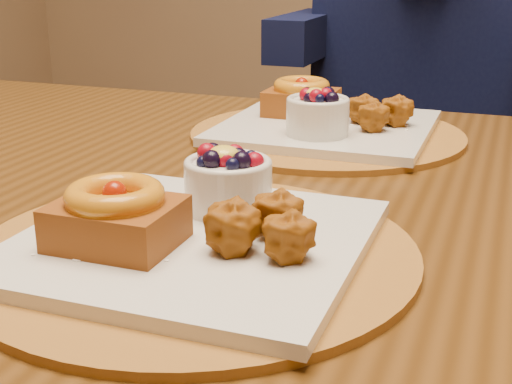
{
  "coord_description": "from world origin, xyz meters",
  "views": [
    {
      "loc": [
        0.26,
        -0.85,
        1.0
      ],
      "look_at": [
        0.06,
        -0.3,
        0.8
      ],
      "focal_mm": 50.0,
      "sensor_mm": 36.0,
      "label": 1
    }
  ],
  "objects_px": {
    "place_setting_near": "(193,231)",
    "chair_far": "(372,159)",
    "place_setting_far": "(325,122)",
    "dining_table": "(276,245)"
  },
  "relations": [
    {
      "from": "place_setting_near",
      "to": "chair_far",
      "type": "distance_m",
      "value": 1.27
    },
    {
      "from": "dining_table",
      "to": "place_setting_far",
      "type": "xyz_separation_m",
      "value": [
        -0.0,
        0.22,
        0.1
      ]
    },
    {
      "from": "chair_far",
      "to": "dining_table",
      "type": "bearing_deg",
      "value": -69.67
    },
    {
      "from": "place_setting_near",
      "to": "place_setting_far",
      "type": "relative_size",
      "value": 1.0
    },
    {
      "from": "place_setting_near",
      "to": "chair_far",
      "type": "xyz_separation_m",
      "value": [
        -0.08,
        1.24,
        -0.28
      ]
    },
    {
      "from": "place_setting_near",
      "to": "chair_far",
      "type": "relative_size",
      "value": 0.42
    },
    {
      "from": "place_setting_near",
      "to": "chair_far",
      "type": "height_order",
      "value": "chair_far"
    },
    {
      "from": "dining_table",
      "to": "chair_far",
      "type": "height_order",
      "value": "chair_far"
    },
    {
      "from": "place_setting_far",
      "to": "chair_far",
      "type": "xyz_separation_m",
      "value": [
        -0.08,
        0.81,
        -0.28
      ]
    },
    {
      "from": "chair_far",
      "to": "place_setting_far",
      "type": "bearing_deg",
      "value": -68.57
    }
  ]
}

